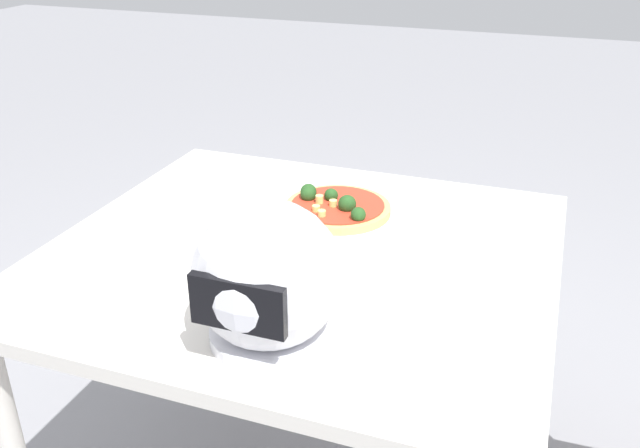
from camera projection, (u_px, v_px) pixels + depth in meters
dining_table at (301, 285)px, 1.46m from camera, size 1.04×0.96×0.75m
pizza_plate at (338, 215)px, 1.56m from camera, size 0.30×0.30×0.01m
pizza at (336, 207)px, 1.55m from camera, size 0.24×0.24×0.05m
motorcycle_helmet at (267, 278)px, 1.09m from camera, size 0.24×0.24×0.24m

